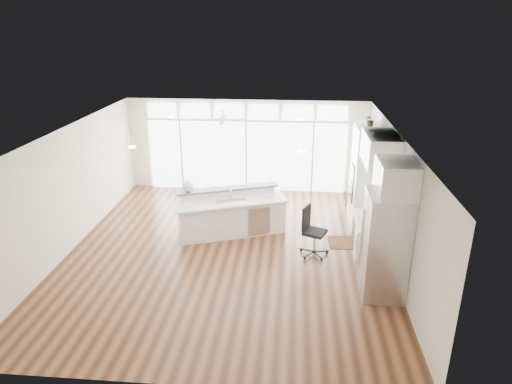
{
  "coord_description": "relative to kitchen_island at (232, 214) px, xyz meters",
  "views": [
    {
      "loc": [
        1.41,
        -8.94,
        4.87
      ],
      "look_at": [
        0.58,
        0.6,
        1.21
      ],
      "focal_mm": 32.0,
      "sensor_mm": 36.0,
      "label": 1
    }
  ],
  "objects": [
    {
      "name": "floor",
      "position": [
        0.03,
        -0.89,
        -0.53
      ],
      "size": [
        7.0,
        8.0,
        0.02
      ],
      "primitive_type": "cube",
      "color": "#432414",
      "rests_on": "ground"
    },
    {
      "name": "glass_wall",
      "position": [
        0.03,
        3.05,
        0.53
      ],
      "size": [
        5.8,
        0.06,
        2.08
      ],
      "primitive_type": "cube",
      "color": "white",
      "rests_on": "wall_back"
    },
    {
      "name": "upper_cabinets",
      "position": [
        3.2,
        -0.59,
        1.83
      ],
      "size": [
        0.64,
        1.3,
        0.64
      ],
      "primitive_type": "cube",
      "color": "white",
      "rests_on": "wall_right"
    },
    {
      "name": "refrigerator",
      "position": [
        3.14,
        -2.24,
        0.48
      ],
      "size": [
        0.76,
        0.9,
        2.0
      ],
      "primitive_type": "cube",
      "color": "silver",
      "rests_on": "floor"
    },
    {
      "name": "ceiling",
      "position": [
        0.03,
        -0.89,
        2.18
      ],
      "size": [
        7.0,
        8.0,
        0.02
      ],
      "primitive_type": "cube",
      "color": "silver",
      "rests_on": "wall_back"
    },
    {
      "name": "transom_row",
      "position": [
        0.03,
        3.05,
        1.86
      ],
      "size": [
        5.9,
        0.06,
        0.4
      ],
      "primitive_type": "cube",
      "color": "white",
      "rests_on": "wall_back"
    },
    {
      "name": "kitchen_island",
      "position": [
        0.0,
        0.0,
        0.0
      ],
      "size": [
        2.79,
        1.83,
        1.04
      ],
      "primitive_type": "cube",
      "rotation": [
        0.0,
        0.0,
        0.36
      ],
      "color": "white",
      "rests_on": "floor"
    },
    {
      "name": "oven_cabinet",
      "position": [
        3.2,
        0.91,
        0.73
      ],
      "size": [
        0.64,
        1.2,
        2.5
      ],
      "primitive_type": "cube",
      "color": "white",
      "rests_on": "floor"
    },
    {
      "name": "fridge_cabinet",
      "position": [
        3.2,
        -2.24,
        1.78
      ],
      "size": [
        0.64,
        0.9,
        0.6
      ],
      "primitive_type": "cube",
      "color": "white",
      "rests_on": "wall_right"
    },
    {
      "name": "wall_back",
      "position": [
        0.03,
        3.11,
        0.83
      ],
      "size": [
        7.0,
        0.04,
        2.7
      ],
      "primitive_type": "cube",
      "color": "beige",
      "rests_on": "floor"
    },
    {
      "name": "fishbowl",
      "position": [
        -1.03,
        0.04,
        0.65
      ],
      "size": [
        0.35,
        0.35,
        0.27
      ],
      "primitive_type": "sphere",
      "rotation": [
        0.0,
        0.0,
        0.41
      ],
      "color": "white",
      "rests_on": "kitchen_island"
    },
    {
      "name": "monitor",
      "position": [
        3.08,
        -0.59,
        0.44
      ],
      "size": [
        0.14,
        0.48,
        0.39
      ],
      "primitive_type": "cube",
      "rotation": [
        0.0,
        0.0,
        0.13
      ],
      "color": "black",
      "rests_on": "desk_nook"
    },
    {
      "name": "wall_front",
      "position": [
        0.03,
        -4.89,
        0.83
      ],
      "size": [
        7.0,
        0.04,
        2.7
      ],
      "primitive_type": "cube",
      "color": "beige",
      "rests_on": "floor"
    },
    {
      "name": "ceiling_fan",
      "position": [
        -0.47,
        1.91,
        1.96
      ],
      "size": [
        1.16,
        1.16,
        0.32
      ],
      "primitive_type": "cube",
      "color": "silver",
      "rests_on": "ceiling"
    },
    {
      "name": "wall_right",
      "position": [
        3.53,
        -0.89,
        0.83
      ],
      "size": [
        0.04,
        8.0,
        2.7
      ],
      "primitive_type": "cube",
      "color": "beige",
      "rests_on": "floor"
    },
    {
      "name": "office_chair",
      "position": [
        1.94,
        -0.87,
        0.04
      ],
      "size": [
        0.74,
        0.71,
        1.11
      ],
      "primitive_type": "cube",
      "rotation": [
        0.0,
        0.0,
        -0.4
      ],
      "color": "black",
      "rests_on": "floor"
    },
    {
      "name": "framed_photos",
      "position": [
        3.49,
        0.03,
        0.88
      ],
      "size": [
        0.06,
        0.22,
        0.8
      ],
      "primitive_type": "cube",
      "color": "black",
      "rests_on": "wall_right"
    },
    {
      "name": "wall_left",
      "position": [
        -3.47,
        -0.89,
        0.83
      ],
      "size": [
        0.04,
        8.0,
        2.7
      ],
      "primitive_type": "cube",
      "color": "beige",
      "rests_on": "floor"
    },
    {
      "name": "keyboard",
      "position": [
        2.91,
        -0.59,
        0.25
      ],
      "size": [
        0.12,
        0.3,
        0.02
      ],
      "primitive_type": "cube",
      "rotation": [
        0.0,
        0.0,
        0.01
      ],
      "color": "silver",
      "rests_on": "desk_nook"
    },
    {
      "name": "recessed_lights",
      "position": [
        0.03,
        -0.69,
        2.16
      ],
      "size": [
        3.4,
        3.0,
        0.02
      ],
      "primitive_type": "cube",
      "color": "white",
      "rests_on": "ceiling"
    },
    {
      "name": "desk_window",
      "position": [
        3.49,
        -0.59,
        1.03
      ],
      "size": [
        0.04,
        0.85,
        0.85
      ],
      "primitive_type": "cube",
      "color": "white",
      "rests_on": "wall_right"
    },
    {
      "name": "desk_nook",
      "position": [
        3.16,
        -0.59,
        -0.14
      ],
      "size": [
        0.72,
        1.3,
        0.76
      ],
      "primitive_type": "cube",
      "color": "white",
      "rests_on": "floor"
    },
    {
      "name": "rug",
      "position": [
        2.76,
        -0.24,
        -0.51
      ],
      "size": [
        0.97,
        0.72,
        0.01
      ],
      "primitive_type": "cube",
      "rotation": [
        0.0,
        0.0,
        0.05
      ],
      "color": "#341910",
      "rests_on": "floor"
    },
    {
      "name": "potted_plant",
      "position": [
        3.2,
        0.91,
        2.09
      ],
      "size": [
        0.3,
        0.32,
        0.22
      ],
      "primitive_type": "imported",
      "rotation": [
        0.0,
        0.0,
        0.15
      ],
      "color": "#2D5223",
      "rests_on": "oven_cabinet"
    }
  ]
}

